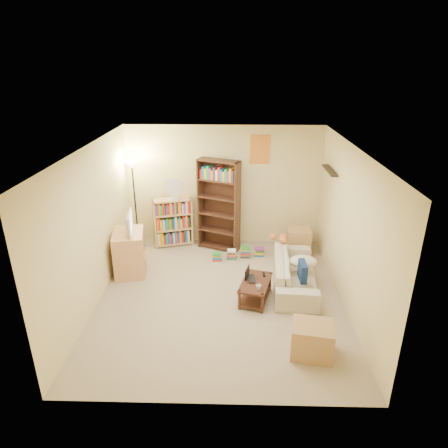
{
  "coord_description": "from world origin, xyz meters",
  "views": [
    {
      "loc": [
        0.21,
        -5.71,
        3.68
      ],
      "look_at": [
        0.04,
        0.66,
        1.05
      ],
      "focal_mm": 32.0,
      "sensor_mm": 36.0,
      "label": 1
    }
  ],
  "objects_px": {
    "mug": "(259,287)",
    "side_table": "(299,241)",
    "tall_bookshelf": "(219,203)",
    "tv_stand": "(130,252)",
    "floor_lamp": "(133,180)",
    "end_cabinet": "(312,340)",
    "tabby_cat": "(281,238)",
    "short_bookshelf": "(173,222)",
    "sofa": "(295,272)",
    "coffee_table": "(255,289)",
    "television": "(127,223)",
    "desk_fan": "(173,189)",
    "laptop": "(254,278)"
  },
  "relations": [
    {
      "from": "television",
      "to": "floor_lamp",
      "type": "distance_m",
      "value": 1.17
    },
    {
      "from": "coffee_table",
      "to": "side_table",
      "type": "distance_m",
      "value": 2.03
    },
    {
      "from": "mug",
      "to": "end_cabinet",
      "type": "height_order",
      "value": "end_cabinet"
    },
    {
      "from": "mug",
      "to": "tabby_cat",
      "type": "bearing_deg",
      "value": 70.85
    },
    {
      "from": "desk_fan",
      "to": "coffee_table",
      "type": "bearing_deg",
      "value": -52.34
    },
    {
      "from": "tabby_cat",
      "to": "tv_stand",
      "type": "bearing_deg",
      "value": -173.88
    },
    {
      "from": "tv_stand",
      "to": "side_table",
      "type": "bearing_deg",
      "value": 5.03
    },
    {
      "from": "coffee_table",
      "to": "tv_stand",
      "type": "xyz_separation_m",
      "value": [
        -2.28,
        0.88,
        0.19
      ]
    },
    {
      "from": "sofa",
      "to": "side_table",
      "type": "bearing_deg",
      "value": -6.99
    },
    {
      "from": "floor_lamp",
      "to": "side_table",
      "type": "height_order",
      "value": "floor_lamp"
    },
    {
      "from": "television",
      "to": "side_table",
      "type": "height_order",
      "value": "television"
    },
    {
      "from": "tabby_cat",
      "to": "end_cabinet",
      "type": "distance_m",
      "value": 2.5
    },
    {
      "from": "short_bookshelf",
      "to": "desk_fan",
      "type": "xyz_separation_m",
      "value": [
        0.06,
        -0.05,
        0.75
      ]
    },
    {
      "from": "tabby_cat",
      "to": "mug",
      "type": "relative_size",
      "value": 4.55
    },
    {
      "from": "tabby_cat",
      "to": "mug",
      "type": "distance_m",
      "value": 1.51
    },
    {
      "from": "end_cabinet",
      "to": "desk_fan",
      "type": "bearing_deg",
      "value": 124.33
    },
    {
      "from": "tabby_cat",
      "to": "desk_fan",
      "type": "height_order",
      "value": "desk_fan"
    },
    {
      "from": "short_bookshelf",
      "to": "side_table",
      "type": "height_order",
      "value": "short_bookshelf"
    },
    {
      "from": "laptop",
      "to": "tall_bookshelf",
      "type": "height_order",
      "value": "tall_bookshelf"
    },
    {
      "from": "laptop",
      "to": "floor_lamp",
      "type": "xyz_separation_m",
      "value": [
        -2.34,
        1.86,
        1.13
      ]
    },
    {
      "from": "coffee_table",
      "to": "floor_lamp",
      "type": "xyz_separation_m",
      "value": [
        -2.37,
        1.94,
        1.27
      ]
    },
    {
      "from": "tabby_cat",
      "to": "side_table",
      "type": "bearing_deg",
      "value": 53.87
    },
    {
      "from": "tall_bookshelf",
      "to": "short_bookshelf",
      "type": "xyz_separation_m",
      "value": [
        -0.98,
        0.17,
        -0.48
      ]
    },
    {
      "from": "short_bookshelf",
      "to": "end_cabinet",
      "type": "bearing_deg",
      "value": -72.07
    },
    {
      "from": "television",
      "to": "tabby_cat",
      "type": "bearing_deg",
      "value": -94.38
    },
    {
      "from": "tv_stand",
      "to": "floor_lamp",
      "type": "xyz_separation_m",
      "value": [
        -0.09,
        1.06,
        1.08
      ]
    },
    {
      "from": "tabby_cat",
      "to": "side_table",
      "type": "relative_size",
      "value": 0.79
    },
    {
      "from": "mug",
      "to": "side_table",
      "type": "bearing_deg",
      "value": 65.24
    },
    {
      "from": "tabby_cat",
      "to": "tv_stand",
      "type": "height_order",
      "value": "tv_stand"
    },
    {
      "from": "tv_stand",
      "to": "tall_bookshelf",
      "type": "distance_m",
      "value": 2.02
    },
    {
      "from": "tabby_cat",
      "to": "short_bookshelf",
      "type": "distance_m",
      "value": 2.37
    },
    {
      "from": "tall_bookshelf",
      "to": "side_table",
      "type": "relative_size",
      "value": 3.61
    },
    {
      "from": "sofa",
      "to": "floor_lamp",
      "type": "xyz_separation_m",
      "value": [
        -3.08,
        1.46,
        1.22
      ]
    },
    {
      "from": "sofa",
      "to": "coffee_table",
      "type": "height_order",
      "value": "sofa"
    },
    {
      "from": "end_cabinet",
      "to": "tv_stand",
      "type": "bearing_deg",
      "value": 143.89
    },
    {
      "from": "end_cabinet",
      "to": "short_bookshelf",
      "type": "bearing_deg",
      "value": 124.61
    },
    {
      "from": "coffee_table",
      "to": "short_bookshelf",
      "type": "distance_m",
      "value": 2.7
    },
    {
      "from": "laptop",
      "to": "desk_fan",
      "type": "bearing_deg",
      "value": 33.4
    },
    {
      "from": "laptop",
      "to": "floor_lamp",
      "type": "distance_m",
      "value": 3.2
    },
    {
      "from": "mug",
      "to": "tv_stand",
      "type": "distance_m",
      "value": 2.57
    },
    {
      "from": "tabby_cat",
      "to": "end_cabinet",
      "type": "bearing_deg",
      "value": -86.06
    },
    {
      "from": "floor_lamp",
      "to": "end_cabinet",
      "type": "xyz_separation_m",
      "value": [
        3.07,
        -3.23,
        -1.25
      ]
    },
    {
      "from": "laptop",
      "to": "mug",
      "type": "distance_m",
      "value": 0.32
    },
    {
      "from": "mug",
      "to": "short_bookshelf",
      "type": "xyz_separation_m",
      "value": [
        -1.69,
        2.35,
        0.13
      ]
    },
    {
      "from": "sofa",
      "to": "tabby_cat",
      "type": "relative_size",
      "value": 4.45
    },
    {
      "from": "television",
      "to": "end_cabinet",
      "type": "xyz_separation_m",
      "value": [
        2.98,
        -2.17,
        -0.76
      ]
    },
    {
      "from": "tabby_cat",
      "to": "tv_stand",
      "type": "relative_size",
      "value": 0.51
    },
    {
      "from": "tabby_cat",
      "to": "end_cabinet",
      "type": "height_order",
      "value": "tabby_cat"
    },
    {
      "from": "mug",
      "to": "end_cabinet",
      "type": "relative_size",
      "value": 0.17
    },
    {
      "from": "side_table",
      "to": "mug",
      "type": "bearing_deg",
      "value": -114.76
    }
  ]
}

